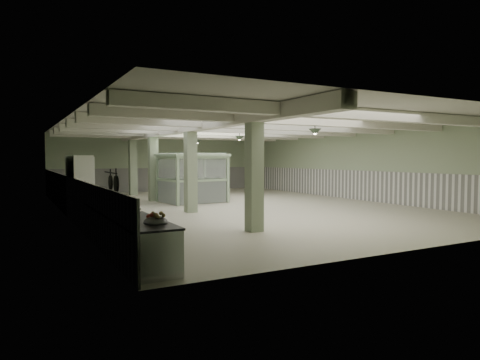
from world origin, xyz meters
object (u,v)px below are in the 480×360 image
prep_counter (124,232)px  guard_booth (192,169)px  filing_cabinet (221,188)px  walkin_cooler (80,186)px

prep_counter → guard_booth: guard_booth is taller
prep_counter → guard_booth: size_ratio=1.71×
guard_booth → filing_cabinet: guard_booth is taller
prep_counter → filing_cabinet: size_ratio=4.35×
walkin_cooler → filing_cabinet: 7.97m
walkin_cooler → filing_cabinet: bearing=25.0°
prep_counter → filing_cabinet: filing_cabinet is taller
prep_counter → walkin_cooler: bearing=90.8°
walkin_cooler → prep_counter: bearing=-89.2°
guard_booth → filing_cabinet: bearing=-4.2°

